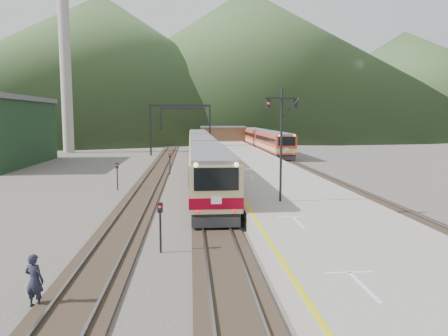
{
  "coord_description": "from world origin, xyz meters",
  "views": [
    {
      "loc": [
        -1.33,
        -14.14,
        6.03
      ],
      "look_at": [
        1.33,
        20.19,
        2.0
      ],
      "focal_mm": 35.0,
      "sensor_mm": 36.0,
      "label": 1
    }
  ],
  "objects": [
    {
      "name": "gantry_far",
      "position": [
        -2.85,
        80.0,
        5.59
      ],
      "size": [
        9.55,
        0.25,
        8.0
      ],
      "color": "black",
      "rests_on": "ground"
    },
    {
      "name": "second_train",
      "position": [
        11.5,
        62.16,
        1.94
      ],
      "size": [
        2.8,
        38.16,
        3.42
      ],
      "color": "red",
      "rests_on": "track_second"
    },
    {
      "name": "short_signal_a",
      "position": [
        -2.69,
        4.96,
        1.46
      ],
      "size": [
        0.26,
        0.22,
        2.27
      ],
      "color": "black",
      "rests_on": "ground"
    },
    {
      "name": "ground",
      "position": [
        0.0,
        0.0,
        0.0
      ],
      "size": [
        400.0,
        400.0,
        0.0
      ],
      "primitive_type": "plane",
      "color": "#47423D",
      "rests_on": "ground"
    },
    {
      "name": "hill_b",
      "position": [
        30.0,
        230.0,
        37.5
      ],
      "size": [
        220.0,
        220.0,
        75.0
      ],
      "primitive_type": "cone",
      "color": "#334C23",
      "rests_on": "ground"
    },
    {
      "name": "track_second",
      "position": [
        11.5,
        40.0,
        0.07
      ],
      "size": [
        2.6,
        200.0,
        0.23
      ],
      "color": "black",
      "rests_on": "ground"
    },
    {
      "name": "worker",
      "position": [
        -6.31,
        -0.38,
        0.87
      ],
      "size": [
        0.73,
        0.59,
        1.74
      ],
      "primitive_type": "imported",
      "rotation": [
        0.0,
        0.0,
        2.83
      ],
      "color": "#1C1E2E",
      "rests_on": "ground"
    },
    {
      "name": "main_train",
      "position": [
        0.0,
        37.4,
        1.97
      ],
      "size": [
        2.85,
        58.44,
        3.48
      ],
      "color": "tan",
      "rests_on": "track_main"
    },
    {
      "name": "platform",
      "position": [
        5.6,
        38.0,
        0.5
      ],
      "size": [
        8.0,
        100.0,
        1.0
      ],
      "primitive_type": "cube",
      "color": "gray",
      "rests_on": "ground"
    },
    {
      "name": "short_signal_c",
      "position": [
        -7.37,
        22.11,
        1.46
      ],
      "size": [
        0.24,
        0.19,
        2.27
      ],
      "color": "black",
      "rests_on": "ground"
    },
    {
      "name": "signal_mast",
      "position": [
        4.04,
        11.32,
        5.11
      ],
      "size": [
        2.12,
        0.79,
        6.71
      ],
      "color": "black",
      "rests_on": "platform"
    },
    {
      "name": "gantry_near",
      "position": [
        -2.85,
        55.0,
        5.59
      ],
      "size": [
        9.55,
        0.25,
        8.0
      ],
      "color": "black",
      "rests_on": "ground"
    },
    {
      "name": "track_far",
      "position": [
        -5.0,
        40.0,
        0.07
      ],
      "size": [
        2.6,
        200.0,
        0.23
      ],
      "color": "black",
      "rests_on": "ground"
    },
    {
      "name": "hill_c",
      "position": [
        110.0,
        210.0,
        25.0
      ],
      "size": [
        160.0,
        160.0,
        50.0
      ],
      "primitive_type": "cone",
      "color": "#334C23",
      "rests_on": "ground"
    },
    {
      "name": "short_signal_b",
      "position": [
        -3.49,
        31.68,
        1.46
      ],
      "size": [
        0.25,
        0.2,
        2.27
      ],
      "color": "black",
      "rests_on": "ground"
    },
    {
      "name": "hill_a",
      "position": [
        -40.0,
        190.0,
        30.0
      ],
      "size": [
        180.0,
        180.0,
        60.0
      ],
      "primitive_type": "cone",
      "color": "#334C23",
      "rests_on": "ground"
    },
    {
      "name": "smokestack",
      "position": [
        -22.0,
        62.0,
        15.0
      ],
      "size": [
        1.8,
        1.8,
        30.0
      ],
      "primitive_type": "cylinder",
      "color": "#9E998E",
      "rests_on": "ground"
    },
    {
      "name": "station_shed",
      "position": [
        5.6,
        78.0,
        2.57
      ],
      "size": [
        9.4,
        4.4,
        3.1
      ],
      "color": "brown",
      "rests_on": "platform"
    },
    {
      "name": "track_main",
      "position": [
        0.0,
        40.0,
        0.07
      ],
      "size": [
        2.6,
        200.0,
        0.23
      ],
      "color": "black",
      "rests_on": "ground"
    }
  ]
}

